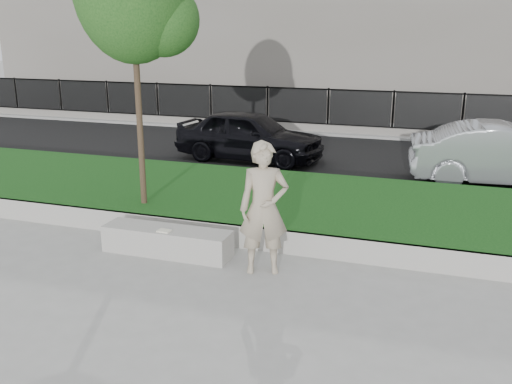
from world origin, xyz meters
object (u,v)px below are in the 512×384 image
(stone_bench, at_px, (167,241))
(book, at_px, (164,231))
(car_dark, at_px, (250,135))
(car_silver, at_px, (507,155))
(man, at_px, (264,208))

(stone_bench, xyz_separation_m, book, (0.03, -0.14, 0.23))
(stone_bench, height_order, car_dark, car_dark)
(book, relative_size, car_silver, 0.05)
(book, bearing_deg, stone_bench, 104.66)
(book, height_order, car_dark, car_dark)
(man, height_order, car_dark, man)
(stone_bench, xyz_separation_m, car_dark, (-0.94, 6.83, 0.52))
(man, bearing_deg, car_silver, 39.10)
(book, xyz_separation_m, car_dark, (-0.97, 6.97, 0.29))
(stone_bench, bearing_deg, man, -4.97)
(car_silver, bearing_deg, book, 132.57)
(man, bearing_deg, book, 159.98)
(man, distance_m, car_silver, 7.49)
(book, distance_m, car_silver, 8.49)
(book, bearing_deg, man, 2.83)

